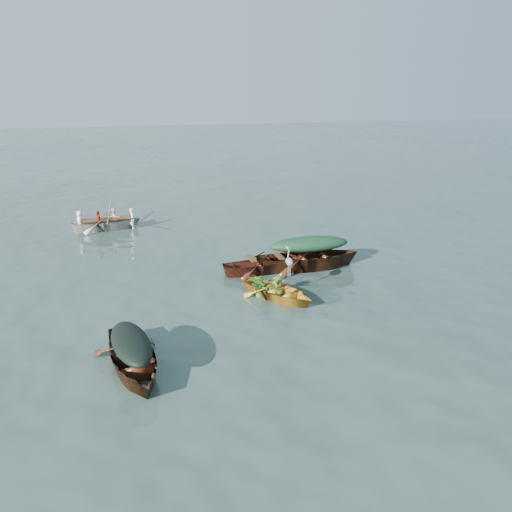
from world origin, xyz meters
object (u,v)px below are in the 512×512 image
Objects in this scene: dark_covered_boat at (134,370)px; green_tarp_boat at (308,268)px; rowed_boat at (108,230)px; heron at (289,266)px; open_wooden_boat at (265,272)px; yellow_dinghy at (278,298)px.

green_tarp_boat is at bearing 30.10° from dark_covered_boat.
heron is at bearing -153.55° from rowed_boat.
open_wooden_boat is at bearing -148.02° from rowed_boat.
open_wooden_boat is at bearing 64.16° from heron.
yellow_dinghy is 2.85m from green_tarp_boat.
green_tarp_boat is at bearing 18.81° from yellow_dinghy.
green_tarp_boat is at bearing -93.18° from open_wooden_boat.
green_tarp_boat is (6.16, 5.11, 0.00)m from dark_covered_boat.
yellow_dinghy is 0.60× the size of green_tarp_boat.
rowed_boat reaches higher than open_wooden_boat.
yellow_dinghy is 1.03m from heron.
green_tarp_boat is 5.53× the size of heron.
green_tarp_boat reaches higher than open_wooden_boat.
yellow_dinghy is at bearing -156.56° from rowed_boat.
yellow_dinghy is at bearing 172.66° from open_wooden_boat.
yellow_dinghy is 3.34× the size of heron.
green_tarp_boat reaches higher than dark_covered_boat.
dark_covered_boat is 6.92m from open_wooden_boat.
green_tarp_boat is at bearing 22.03° from heron.
dark_covered_boat is 0.95× the size of rowed_boat.
yellow_dinghy is at bearing 142.55° from green_tarp_boat.
rowed_boat is at bearing 46.30° from green_tarp_boat.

